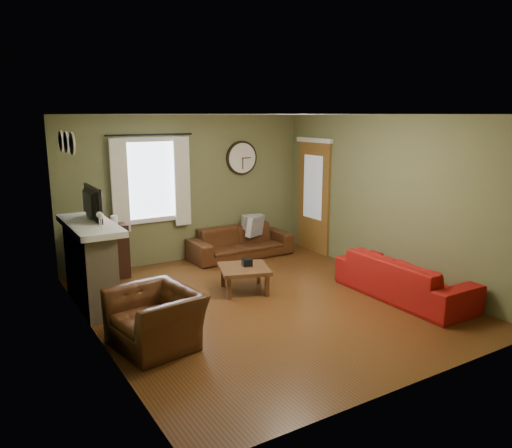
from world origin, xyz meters
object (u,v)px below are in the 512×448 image
sofa_red (404,277)px  armchair (156,318)px  bookshelf (104,253)px  sofa_brown (241,242)px  coffee_table (244,279)px

sofa_red → armchair: (-3.59, 0.40, 0.02)m
bookshelf → sofa_brown: 2.51m
sofa_red → coffee_table: 2.33m
sofa_brown → coffee_table: size_ratio=2.72×
bookshelf → sofa_brown: size_ratio=0.46×
bookshelf → coffee_table: (1.63, -1.64, -0.25)m
coffee_table → armchair: bearing=-149.6°
bookshelf → sofa_brown: bearing=0.2°
sofa_brown → sofa_red: sofa_red is taller
sofa_brown → armchair: bearing=-134.5°
armchair → coffee_table: size_ratio=1.41×
armchair → coffee_table: 2.04m
sofa_red → sofa_brown: bearing=17.4°
sofa_red → armchair: 3.61m
bookshelf → coffee_table: bookshelf is taller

